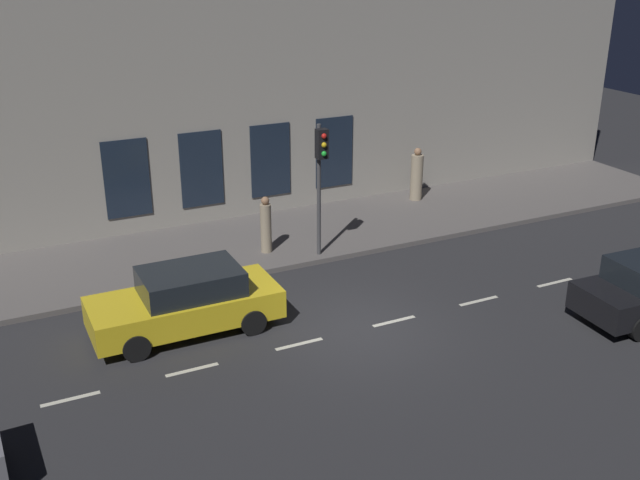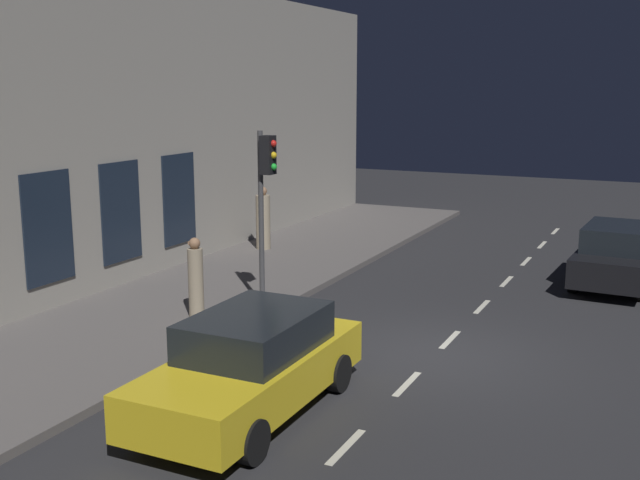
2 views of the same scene
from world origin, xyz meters
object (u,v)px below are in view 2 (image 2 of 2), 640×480
object	(u,v)px
parked_car_1	(617,255)
pedestrian_0	(196,280)
parked_car_0	(252,364)
traffic_light	(265,182)
pedestrian_1	(263,220)

from	to	relation	value
parked_car_1	pedestrian_0	distance (m)	10.77
parked_car_0	parked_car_1	size ratio (longest dim) A/B	1.02
traffic_light	pedestrian_1	bearing A→B (deg)	-59.32
traffic_light	pedestrian_1	xyz separation A→B (m)	(3.18, -5.36, -1.95)
traffic_light	pedestrian_1	world-z (taller)	traffic_light
parked_car_0	pedestrian_1	bearing A→B (deg)	-60.79
parked_car_1	pedestrian_1	distance (m)	10.06
pedestrian_0	parked_car_1	bearing A→B (deg)	-69.33
parked_car_0	parked_car_1	world-z (taller)	same
parked_car_0	traffic_light	bearing A→B (deg)	-62.68
parked_car_1	parked_car_0	bearing A→B (deg)	-109.55
parked_car_1	pedestrian_0	xyz separation A→B (m)	(7.83, 7.39, 0.18)
parked_car_0	parked_car_1	distance (m)	11.70
parked_car_0	pedestrian_1	xyz separation A→B (m)	(5.63, -10.14, 0.23)
pedestrian_0	pedestrian_1	bearing A→B (deg)	-4.52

